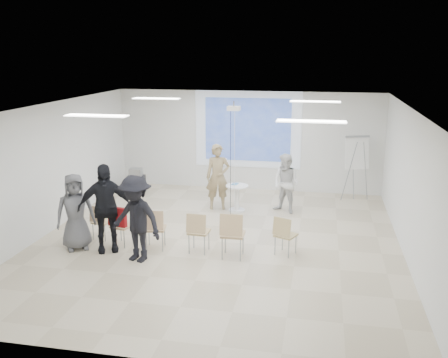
% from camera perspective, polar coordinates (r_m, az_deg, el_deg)
% --- Properties ---
extents(floor, '(8.00, 9.00, 0.10)m').
position_cam_1_polar(floor, '(11.30, -0.79, -7.40)').
color(floor, beige).
rests_on(floor, ground).
extents(ceiling, '(8.00, 9.00, 0.10)m').
position_cam_1_polar(ceiling, '(10.54, -0.85, 8.43)').
color(ceiling, white).
rests_on(ceiling, wall_back).
extents(wall_back, '(8.00, 0.10, 3.00)m').
position_cam_1_polar(wall_back, '(15.20, 2.75, 4.39)').
color(wall_back, silver).
rests_on(wall_back, floor).
extents(wall_left, '(0.10, 9.00, 3.00)m').
position_cam_1_polar(wall_left, '(12.29, -19.63, 1.13)').
color(wall_left, silver).
rests_on(wall_left, floor).
extents(wall_right, '(0.10, 9.00, 3.00)m').
position_cam_1_polar(wall_right, '(10.76, 20.79, -0.81)').
color(wall_right, silver).
rests_on(wall_right, floor).
extents(projection_halo, '(3.20, 0.01, 2.30)m').
position_cam_1_polar(projection_halo, '(15.08, 2.73, 5.66)').
color(projection_halo, silver).
rests_on(projection_halo, wall_back).
extents(projection_image, '(2.60, 0.01, 1.90)m').
position_cam_1_polar(projection_image, '(15.07, 2.72, 5.65)').
color(projection_image, '#2F4DA1').
rests_on(projection_image, wall_back).
extents(pedestal_table, '(0.69, 0.69, 0.74)m').
position_cam_1_polar(pedestal_table, '(13.22, 1.49, -2.00)').
color(pedestal_table, white).
rests_on(pedestal_table, floor).
extents(player_left, '(0.84, 0.67, 2.00)m').
position_cam_1_polar(player_left, '(13.30, -0.70, 0.74)').
color(player_left, '#99845E').
rests_on(player_left, floor).
extents(player_right, '(1.06, 0.99, 1.74)m').
position_cam_1_polar(player_right, '(13.10, 7.13, -0.18)').
color(player_right, silver).
rests_on(player_right, floor).
extents(controller_left, '(0.07, 0.12, 0.04)m').
position_cam_1_polar(controller_left, '(13.43, 0.26, 2.27)').
color(controller_left, white).
rests_on(controller_left, player_left).
extents(controller_right, '(0.10, 0.13, 0.04)m').
position_cam_1_polar(controller_right, '(13.29, 6.47, 1.40)').
color(controller_right, white).
rests_on(controller_right, player_right).
extents(chair_far_left, '(0.43, 0.45, 0.81)m').
position_cam_1_polar(chair_far_left, '(11.59, -13.96, -4.50)').
color(chair_far_left, tan).
rests_on(chair_far_left, floor).
extents(chair_left_mid, '(0.50, 0.52, 0.87)m').
position_cam_1_polar(chair_left_mid, '(11.11, -11.83, -5.01)').
color(chair_left_mid, tan).
rests_on(chair_left_mid, floor).
extents(chair_left_inner, '(0.50, 0.52, 0.91)m').
position_cam_1_polar(chair_left_inner, '(10.76, -7.94, -5.34)').
color(chair_left_inner, tan).
rests_on(chair_left_inner, floor).
extents(chair_center, '(0.44, 0.47, 0.90)m').
position_cam_1_polar(chair_center, '(10.50, -3.01, -5.76)').
color(chair_center, tan).
rests_on(chair_center, floor).
extents(chair_right_inner, '(0.47, 0.51, 1.00)m').
position_cam_1_polar(chair_right_inner, '(10.19, 0.94, -6.03)').
color(chair_right_inner, tan).
rests_on(chair_right_inner, floor).
extents(chair_right_far, '(0.54, 0.55, 0.85)m').
position_cam_1_polar(chair_right_far, '(10.46, 6.90, -6.10)').
color(chair_right_far, tan).
rests_on(chair_right_far, floor).
extents(red_jacket, '(0.44, 0.20, 0.41)m').
position_cam_1_polar(red_jacket, '(10.91, -12.09, -4.24)').
color(red_jacket, maroon).
rests_on(red_jacket, chair_left_mid).
extents(laptop, '(0.37, 0.30, 0.03)m').
position_cam_1_polar(laptop, '(10.87, -7.83, -5.42)').
color(laptop, black).
rests_on(laptop, chair_left_inner).
extents(audience_left, '(1.47, 1.23, 2.18)m').
position_cam_1_polar(audience_left, '(10.75, -13.50, -2.53)').
color(audience_left, black).
rests_on(audience_left, floor).
extents(audience_mid, '(1.47, 1.08, 2.02)m').
position_cam_1_polar(audience_mid, '(10.13, -10.06, -3.86)').
color(audience_mid, black).
rests_on(audience_mid, floor).
extents(audience_outer, '(1.09, 0.99, 1.86)m').
position_cam_1_polar(audience_outer, '(11.07, -16.66, -3.13)').
color(audience_outer, slate).
rests_on(audience_outer, floor).
extents(flipchart_easel, '(0.77, 0.61, 1.86)m').
position_cam_1_polar(flipchart_easel, '(14.47, 14.94, 2.89)').
color(flipchart_easel, gray).
rests_on(flipchart_easel, floor).
extents(av_cart, '(0.56, 0.48, 0.77)m').
position_cam_1_polar(av_cart, '(15.09, -10.01, -0.35)').
color(av_cart, black).
rests_on(av_cart, floor).
extents(ceiling_projector, '(0.30, 0.25, 3.00)m').
position_cam_1_polar(ceiling_projector, '(12.02, 1.11, 7.45)').
color(ceiling_projector, white).
rests_on(ceiling_projector, ceiling).
extents(fluor_panel_nw, '(1.20, 0.30, 0.02)m').
position_cam_1_polar(fluor_panel_nw, '(13.00, -7.74, 9.10)').
color(fluor_panel_nw, white).
rests_on(fluor_panel_nw, ceiling).
extents(fluor_panel_ne, '(1.20, 0.30, 0.02)m').
position_cam_1_polar(fluor_panel_ne, '(12.31, 10.39, 8.70)').
color(fluor_panel_ne, white).
rests_on(fluor_panel_ne, ceiling).
extents(fluor_panel_sw, '(1.20, 0.30, 0.02)m').
position_cam_1_polar(fluor_panel_sw, '(9.78, -14.37, 7.03)').
color(fluor_panel_sw, white).
rests_on(fluor_panel_sw, ceiling).
extents(fluor_panel_se, '(1.20, 0.30, 0.02)m').
position_cam_1_polar(fluor_panel_se, '(8.84, 9.95, 6.51)').
color(fluor_panel_se, white).
rests_on(fluor_panel_se, ceiling).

